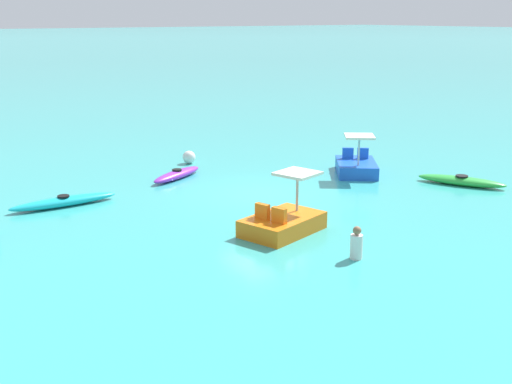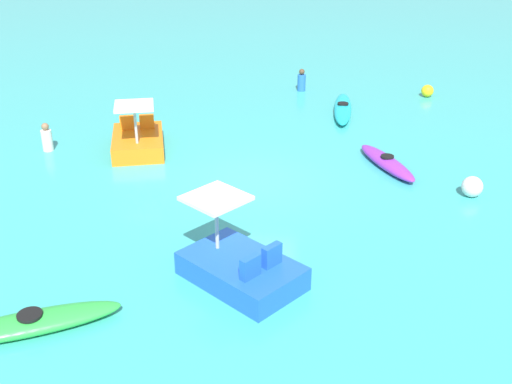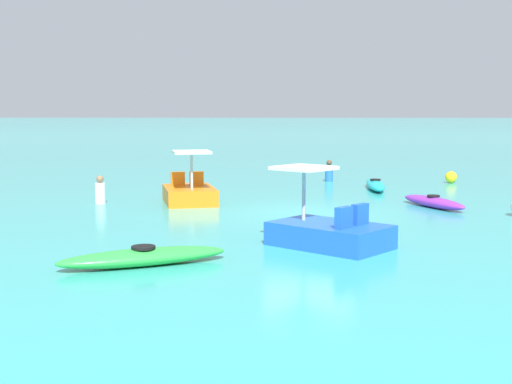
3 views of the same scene
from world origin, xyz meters
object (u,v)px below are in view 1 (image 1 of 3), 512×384
(kayak_cyan, at_px, (64,201))
(buoy_white, at_px, (189,157))
(person_near_shore, at_px, (356,245))
(pedal_boat_orange, at_px, (283,221))
(kayak_purple, at_px, (177,174))
(kayak_green, at_px, (461,181))
(pedal_boat_blue, at_px, (356,166))

(kayak_cyan, height_order, buoy_white, buoy_white)
(kayak_cyan, relative_size, person_near_shore, 4.04)
(pedal_boat_orange, bearing_deg, kayak_purple, -94.51)
(kayak_purple, height_order, person_near_shore, person_near_shore)
(kayak_green, distance_m, pedal_boat_orange, 8.73)
(kayak_green, height_order, pedal_boat_blue, pedal_boat_blue)
(person_near_shore, bearing_deg, pedal_boat_orange, -84.38)
(pedal_boat_blue, relative_size, pedal_boat_orange, 1.04)
(kayak_purple, distance_m, buoy_white, 2.63)
(kayak_purple, xyz_separation_m, pedal_boat_orange, (0.59, 7.43, 0.17))
(pedal_boat_orange, xyz_separation_m, buoy_white, (-2.27, -9.45, -0.06))
(pedal_boat_blue, distance_m, person_near_shore, 9.35)
(kayak_green, bearing_deg, person_near_shore, 20.63)
(person_near_shore, bearing_deg, kayak_green, -159.37)
(kayak_cyan, height_order, pedal_boat_blue, pedal_boat_blue)
(kayak_green, bearing_deg, pedal_boat_blue, -61.12)
(kayak_purple, bearing_deg, person_near_shore, 88.22)
(kayak_purple, bearing_deg, pedal_boat_blue, 150.80)
(kayak_green, bearing_deg, kayak_purple, -40.71)
(kayak_green, xyz_separation_m, buoy_white, (6.45, -9.01, 0.11))
(pedal_boat_blue, height_order, pedal_boat_orange, same)
(kayak_green, distance_m, kayak_purple, 10.73)
(kayak_green, height_order, pedal_boat_orange, pedal_boat_orange)
(kayak_green, relative_size, person_near_shore, 3.62)
(kayak_cyan, height_order, kayak_green, same)
(pedal_boat_orange, relative_size, buoy_white, 4.95)
(person_near_shore, bearing_deg, pedal_boat_blue, -133.99)
(kayak_green, relative_size, pedal_boat_orange, 1.18)
(buoy_white, bearing_deg, pedal_boat_blue, 129.39)
(kayak_cyan, bearing_deg, kayak_green, 155.68)
(buoy_white, height_order, person_near_shore, person_near_shore)
(kayak_green, distance_m, pedal_boat_blue, 4.05)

